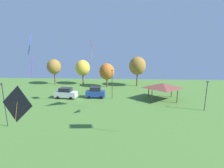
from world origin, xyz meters
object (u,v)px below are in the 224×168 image
Objects in this scene: parked_car_second_from_left at (96,92)px; treeline_tree_1 at (83,68)px; treeline_tree_0 at (54,67)px; park_pavilion at (163,86)px; light_post_1 at (112,83)px; light_post_0 at (4,103)px; treeline_tree_3 at (137,66)px; parked_car_leftmost at (66,93)px; light_post_2 at (206,94)px; kite_flying_4 at (17,104)px; kite_flying_2 at (91,45)px; treeline_tree_2 at (107,72)px; kite_flying_6 at (30,47)px.

parked_car_second_from_left is 0.59× the size of treeline_tree_1.
park_pavilion is at bearing -24.92° from treeline_tree_0.
light_post_0 is at bearing -136.54° from light_post_1.
treeline_tree_0 reaches higher than treeline_tree_1.
light_post_1 is 13.60m from treeline_tree_3.
treeline_tree_3 is (16.43, 12.04, 4.52)m from parked_car_leftmost.
light_post_2 is 32.30m from treeline_tree_1.
parked_car_second_from_left is 15.77m from treeline_tree_3.
treeline_tree_1 is (5.31, 26.90, 1.21)m from light_post_0.
parked_car_leftmost is at bearing -60.92° from treeline_tree_0.
light_post_1 is at bearing 179.33° from park_pavilion.
light_post_0 reaches higher than parked_car_leftmost.
kite_flying_4 is at bearing -107.68° from light_post_1.
light_post_2 is at bearing -29.00° from treeline_tree_0.
kite_flying_2 is 22.04m from light_post_2.
treeline_tree_0 reaches higher than light_post_1.
parked_car_second_from_left is 0.57× the size of treeline_tree_0.
parked_car_leftmost is at bearing -127.42° from treeline_tree_2.
light_post_1 is (7.02, 19.23, -7.79)m from kite_flying_6.
parked_car_second_from_left is 0.64× the size of park_pavilion.
park_pavilion is 1.21× the size of light_post_2.
parked_car_leftmost is at bearing 150.20° from kite_flying_2.
kite_flying_2 is 15.69m from kite_flying_6.
treeline_tree_0 is (-10.25, 35.12, -1.45)m from kite_flying_4.
kite_flying_6 is at bearing -86.30° from treeline_tree_1.
treeline_tree_3 reaches higher than treeline_tree_0.
kite_flying_4 reaches higher than light_post_2.
park_pavilion is 0.80× the size of treeline_tree_3.
light_post_1 is at bearing 47.87° from kite_flying_2.
kite_flying_2 is 9.48m from light_post_1.
kite_flying_4 is at bearing -49.46° from light_post_0.
light_post_2 is (20.42, -6.56, 1.88)m from parked_car_second_from_left.
treeline_tree_1 is at bearing 93.28° from kite_flying_4.
kite_flying_6 is 30.92m from treeline_tree_2.
treeline_tree_0 reaches higher than light_post_0.
treeline_tree_1 is (0.95, 13.43, 3.65)m from parked_car_leftmost.
treeline_tree_1 is at bearing 2.56° from treeline_tree_0.
treeline_tree_2 is (-12.56, 10.56, 1.18)m from park_pavilion.
kite_flying_6 is (0.07, 3.02, 4.76)m from kite_flying_4.
kite_flying_2 is at bearing -164.97° from park_pavilion.
parked_car_second_from_left is at bearing 12.21° from parked_car_leftmost.
kite_flying_2 is at bearing 77.22° from kite_flying_6.
light_post_1 is 10.63m from treeline_tree_2.
parked_car_leftmost is 1.17× the size of parked_car_second_from_left.
parked_car_second_from_left is at bearing 171.77° from light_post_1.
treeline_tree_1 is (-5.45, 12.70, 3.61)m from parked_car_second_from_left.
kite_flying_4 is at bearing -128.67° from park_pavilion.
parked_car_leftmost is at bearing 99.11° from kite_flying_6.
light_post_0 is 32.98m from treeline_tree_3.
kite_flying_2 reaches higher than treeline_tree_3.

